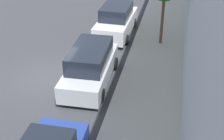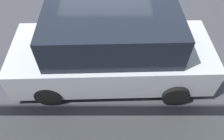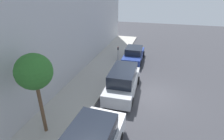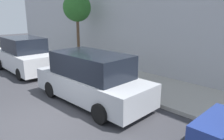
# 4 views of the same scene
# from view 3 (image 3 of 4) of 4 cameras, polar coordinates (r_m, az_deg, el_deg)

# --- Properties ---
(ground_plane) EXTENTS (60.00, 60.00, 0.00)m
(ground_plane) POSITION_cam_3_polar(r_m,az_deg,el_deg) (13.13, 12.84, -8.00)
(ground_plane) COLOR #38383D
(sidewalk) EXTENTS (3.07, 32.00, 0.15)m
(sidewalk) POSITION_cam_3_polar(r_m,az_deg,el_deg) (14.08, -8.01, -4.79)
(sidewalk) COLOR #B2ADA3
(sidewalk) RESTS_ON ground_plane
(building_facade) EXTENTS (2.00, 32.00, 12.18)m
(building_facade) POSITION_cam_3_polar(r_m,az_deg,el_deg) (13.56, -20.14, 19.70)
(building_facade) COLOR #B7B7BC
(building_facade) RESTS_ON ground_plane
(parked_sedan_nearest) EXTENTS (1.92, 4.53, 1.54)m
(parked_sedan_nearest) POSITION_cam_3_polar(r_m,az_deg,el_deg) (18.61, 7.11, 5.04)
(parked_sedan_nearest) COLOR navy
(parked_sedan_nearest) RESTS_ON ground_plane
(parked_minivan_second) EXTENTS (2.04, 4.95, 1.90)m
(parked_minivan_second) POSITION_cam_3_polar(r_m,az_deg,el_deg) (12.71, 3.58, -3.70)
(parked_minivan_second) COLOR #B7BABF
(parked_minivan_second) RESTS_ON ground_plane
(parking_meter_near) EXTENTS (0.11, 0.15, 1.48)m
(parking_meter_near) POSITION_cam_3_polar(r_m,az_deg,el_deg) (18.19, 1.96, 5.85)
(parking_meter_near) COLOR #ADADB2
(parking_meter_near) RESTS_ON sidewalk
(street_tree) EXTENTS (1.68, 1.68, 4.32)m
(street_tree) POSITION_cam_3_polar(r_m,az_deg,el_deg) (8.61, -24.09, -0.69)
(street_tree) COLOR brown
(street_tree) RESTS_ON sidewalk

